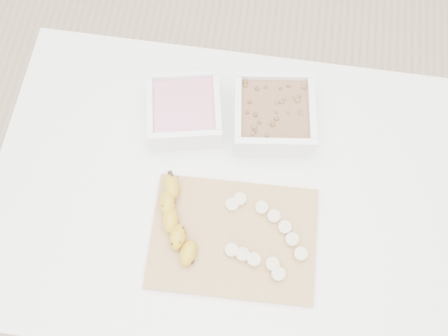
# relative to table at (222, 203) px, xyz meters

# --- Properties ---
(ground) EXTENTS (3.50, 3.50, 0.00)m
(ground) POSITION_rel_table_xyz_m (0.00, 0.00, -0.65)
(ground) COLOR #C6AD89
(ground) RESTS_ON ground
(table) EXTENTS (1.00, 0.70, 0.75)m
(table) POSITION_rel_table_xyz_m (0.00, 0.00, 0.00)
(table) COLOR white
(table) RESTS_ON ground
(bowl_yogurt) EXTENTS (0.19, 0.19, 0.07)m
(bowl_yogurt) POSITION_rel_table_xyz_m (-0.11, 0.16, 0.13)
(bowl_yogurt) COLOR white
(bowl_yogurt) RESTS_ON table
(bowl_granola) EXTENTS (0.19, 0.19, 0.08)m
(bowl_granola) POSITION_rel_table_xyz_m (0.09, 0.18, 0.14)
(bowl_granola) COLOR white
(bowl_granola) RESTS_ON table
(cutting_board) EXTENTS (0.35, 0.25, 0.01)m
(cutting_board) POSITION_rel_table_xyz_m (0.04, -0.10, 0.10)
(cutting_board) COLOR tan
(cutting_board) RESTS_ON table
(banana) EXTENTS (0.09, 0.20, 0.03)m
(banana) POSITION_rel_table_xyz_m (-0.08, -0.09, 0.13)
(banana) COLOR gold
(banana) RESTS_ON cutting_board
(banana_slices) EXTENTS (0.18, 0.17, 0.02)m
(banana_slices) POSITION_rel_table_xyz_m (0.10, -0.09, 0.12)
(banana_slices) COLOR beige
(banana_slices) RESTS_ON cutting_board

